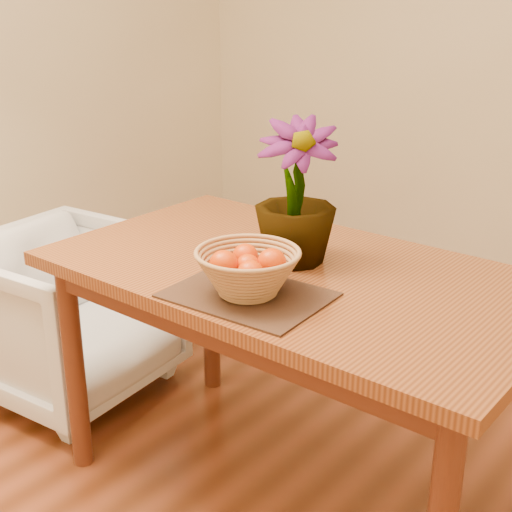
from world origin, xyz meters
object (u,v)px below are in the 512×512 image
Objects in this scene: table at (295,297)px; wicker_basket at (248,274)px; potted_plant at (296,193)px; armchair at (68,307)px.

wicker_basket is (0.02, -0.23, 0.15)m from table.
table is 0.29m from potted_plant.
potted_plant reaches higher than armchair.
wicker_basket is 0.66× the size of potted_plant.
armchair is at bearing -178.02° from table.
potted_plant is at bearing -91.50° from armchair.
wicker_basket is 1.16m from armchair.
armchair is (-1.00, -0.07, -0.61)m from potted_plant.
wicker_basket is at bearing -116.50° from potted_plant.
table is 2.02× the size of armchair.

